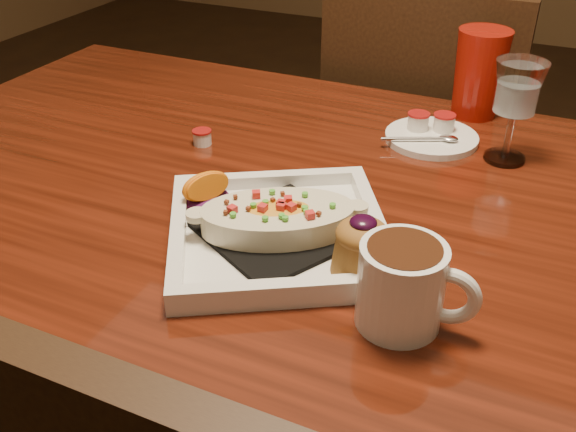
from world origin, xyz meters
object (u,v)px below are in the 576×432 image
at_px(coffee_mug, 404,283).
at_px(saucer, 430,134).
at_px(table, 319,261).
at_px(goblet, 517,93).
at_px(chair_far, 419,166).
at_px(plate, 286,228).
at_px(red_tumbler, 479,74).

xyz_separation_m(coffee_mug, saucer, (-0.08, 0.45, -0.04)).
relative_size(table, goblet, 9.57).
bearing_deg(chair_far, goblet, 118.28).
bearing_deg(plate, red_tumbler, 44.96).
bearing_deg(coffee_mug, goblet, 79.86).
bearing_deg(saucer, plate, -103.39).
distance_m(table, saucer, 0.30).
height_order(table, chair_far, chair_far).
bearing_deg(chair_far, table, 90.00).
height_order(plate, goblet, goblet).
relative_size(saucer, red_tumbler, 1.00).
relative_size(chair_far, coffee_mug, 7.36).
bearing_deg(red_tumbler, plate, -104.63).
distance_m(chair_far, coffee_mug, 0.89).
height_order(plate, coffee_mug, coffee_mug).
distance_m(table, coffee_mug, 0.29).
distance_m(table, red_tumbler, 0.45).
height_order(table, red_tumbler, red_tumbler).
height_order(chair_far, coffee_mug, chair_far).
distance_m(chair_far, goblet, 0.56).
bearing_deg(red_tumbler, coffee_mug, -86.53).
bearing_deg(goblet, plate, -121.06).
distance_m(chair_far, saucer, 0.45).
height_order(coffee_mug, goblet, goblet).
bearing_deg(table, chair_far, 90.00).
height_order(table, plate, plate).
relative_size(goblet, red_tumbler, 1.04).
height_order(table, goblet, goblet).
bearing_deg(table, plate, -90.94).
bearing_deg(plate, goblet, 28.53).
relative_size(plate, red_tumbler, 2.39).
bearing_deg(chair_far, saucer, 103.38).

